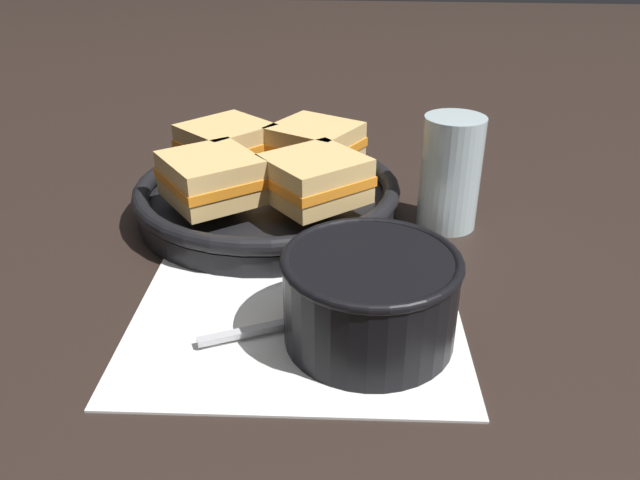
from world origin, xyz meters
name	(u,v)px	position (x,y,z in m)	size (l,w,h in m)	color
ground_plane	(303,290)	(0.00, 0.00, 0.00)	(4.00, 4.00, 0.00)	black
napkin	(296,316)	(0.00, -0.04, 0.00)	(0.29, 0.25, 0.00)	white
soup_bowl	(370,293)	(0.06, -0.07, 0.04)	(0.14, 0.14, 0.08)	black
spoon	(331,314)	(0.03, -0.05, 0.01)	(0.15, 0.08, 0.01)	#B7B7BC
skillet	(268,196)	(-0.06, 0.15, 0.02)	(0.29, 0.41, 0.04)	black
sandwich_near_left	(211,178)	(-0.10, 0.10, 0.07)	(0.12, 0.12, 0.05)	#DBB26B
sandwich_near_right	(312,178)	(0.00, 0.10, 0.07)	(0.12, 0.12, 0.05)	#DBB26B
sandwich_far_left	(315,145)	(-0.01, 0.21, 0.07)	(0.12, 0.12, 0.05)	#DBB26B
sandwich_far_right	(226,144)	(-0.11, 0.20, 0.07)	(0.12, 0.12, 0.05)	#DBB26B
drinking_glass	(450,173)	(0.14, 0.15, 0.06)	(0.06, 0.06, 0.12)	silver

